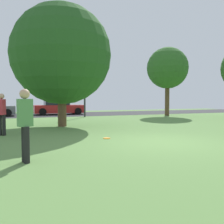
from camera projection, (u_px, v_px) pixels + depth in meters
name	position (u px, v px, depth m)	size (l,w,h in m)	color
ground_plane	(159.00, 142.00, 8.55)	(44.00, 44.00, 0.00)	#5B8442
road_strip	(67.00, 114.00, 23.42)	(44.00, 6.40, 0.01)	#28282B
maple_tree_far	(168.00, 68.00, 21.70)	(3.59, 3.59, 5.95)	brown
maple_tree_near	(61.00, 55.00, 13.19)	(5.28, 5.28, 6.47)	brown
person_thrower	(25.00, 122.00, 5.78)	(0.36, 0.30, 1.72)	black
person_bystander	(2.00, 112.00, 10.02)	(0.33, 0.38, 1.70)	black
frisbee_disc	(107.00, 138.00, 9.31)	(0.27, 0.27, 0.03)	orange
parked_car_red	(59.00, 107.00, 23.42)	(4.56, 2.09, 1.40)	#B21E1E
street_lamp_post	(85.00, 89.00, 20.02)	(0.14, 0.14, 4.50)	#2D2D33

